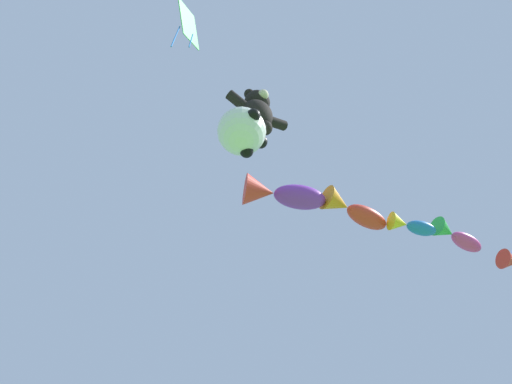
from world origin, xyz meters
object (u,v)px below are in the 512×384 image
fish_kite_cobalt (410,226)px  fish_kite_magenta (456,236)px  fish_kite_violet (280,194)px  fish_kite_crimson (352,210)px  soccer_ball_kite (242,132)px  diamond_kite (188,26)px  teddy_bear_kite (257,111)px

fish_kite_cobalt → fish_kite_magenta: bearing=-9.4°
fish_kite_violet → fish_kite_crimson: size_ratio=1.15×
fish_kite_crimson → fish_kite_magenta: bearing=-13.5°
soccer_ball_kite → fish_kite_magenta: (8.45, 1.04, 3.16)m
soccer_ball_kite → fish_kite_violet: 4.65m
fish_kite_violet → fish_kite_magenta: (5.76, -1.44, 0.29)m
soccer_ball_kite → diamond_kite: diamond_kite is taller
fish_kite_violet → fish_kite_magenta: fish_kite_magenta is taller
fish_kite_violet → fish_kite_magenta: bearing=-14.1°
teddy_bear_kite → fish_kite_cobalt: bearing=11.3°
fish_kite_cobalt → soccer_ball_kite: bearing=-168.8°
teddy_bear_kite → fish_kite_violet: size_ratio=0.65×
fish_kite_cobalt → fish_kite_magenta: (1.76, -0.29, 0.32)m
teddy_bear_kite → fish_kite_violet: (2.28, 2.40, 1.28)m
fish_kite_magenta → diamond_kite: 10.33m
soccer_ball_kite → fish_kite_magenta: 9.08m
teddy_bear_kite → diamond_kite: size_ratio=0.58×
fish_kite_violet → diamond_kite: (-4.48, -2.58, 1.02)m
fish_kite_crimson → teddy_bear_kite: bearing=-158.1°
soccer_ball_kite → fish_kite_magenta: bearing=7.0°
fish_kite_crimson → soccer_ball_kite: bearing=-159.1°
teddy_bear_kite → soccer_ball_kite: size_ratio=1.50×
fish_kite_magenta → fish_kite_crimson: bearing=166.5°
fish_kite_violet → fish_kite_magenta: 5.94m
fish_kite_violet → diamond_kite: size_ratio=0.89×
fish_kite_violet → diamond_kite: 5.27m
teddy_bear_kite → soccer_ball_kite: bearing=-169.9°
fish_kite_violet → fish_kite_crimson: 2.32m
fish_kite_cobalt → diamond_kite: diamond_kite is taller
teddy_bear_kite → diamond_kite: 3.19m
soccer_ball_kite → fish_kite_crimson: (4.93, 1.88, 3.02)m
teddy_bear_kite → fish_kite_cobalt: (6.28, 1.25, 1.25)m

